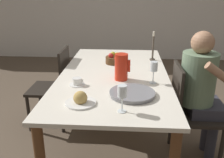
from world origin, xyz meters
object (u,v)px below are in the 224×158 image
at_px(chair_opposite, 55,85).
at_px(wine_glass_water, 154,67).
at_px(wine_glass_juice, 122,93).
at_px(teacup_near_person, 77,82).
at_px(person_seated, 201,86).
at_px(candlestick_tall, 153,49).
at_px(serving_tray, 132,93).
at_px(bread_plate, 80,100).
at_px(chair_person_side, 189,110).
at_px(fruit_bowl, 114,59).
at_px(red_pitcher, 121,67).

xyz_separation_m(chair_opposite, wine_glass_water, (1.02, -0.56, 0.41)).
distance_m(wine_glass_juice, teacup_near_person, 0.59).
bearing_deg(person_seated, candlestick_tall, -148.38).
distance_m(teacup_near_person, serving_tray, 0.48).
height_order(teacup_near_person, bread_plate, bread_plate).
distance_m(teacup_near_person, bread_plate, 0.35).
height_order(wine_glass_water, teacup_near_person, wine_glass_water).
height_order(wine_glass_juice, bread_plate, wine_glass_juice).
height_order(chair_person_side, candlestick_tall, candlestick_tall).
height_order(bread_plate, candlestick_tall, candlestick_tall).
relative_size(bread_plate, fruit_bowl, 1.26).
distance_m(serving_tray, candlestick_tall, 0.99).
distance_m(chair_person_side, person_seated, 0.24).
distance_m(person_seated, wine_glass_juice, 0.93).
distance_m(chair_person_side, wine_glass_water, 0.54).
bearing_deg(wine_glass_water, fruit_bowl, 123.67).
relative_size(chair_opposite, serving_tray, 2.61).
bearing_deg(chair_person_side, teacup_near_person, -81.76).
relative_size(chair_opposite, candlestick_tall, 2.84).
bearing_deg(bread_plate, red_pitcher, 61.79).
distance_m(chair_person_side, bread_plate, 1.04).
height_order(red_pitcher, fruit_bowl, red_pitcher).
relative_size(chair_person_side, teacup_near_person, 6.93).
bearing_deg(fruit_bowl, chair_opposite, 178.64).
relative_size(wine_glass_water, serving_tray, 0.55).
relative_size(red_pitcher, candlestick_tall, 0.73).
height_order(fruit_bowl, candlestick_tall, candlestick_tall).
height_order(chair_person_side, chair_opposite, same).
distance_m(wine_glass_juice, fruit_bowl, 1.08).
bearing_deg(candlestick_tall, wine_glass_water, -94.33).
bearing_deg(chair_person_side, wine_glass_water, -81.21).
bearing_deg(teacup_near_person, bread_plate, -74.99).
relative_size(chair_person_side, candlestick_tall, 2.84).
bearing_deg(wine_glass_water, red_pitcher, 166.11).
xyz_separation_m(chair_person_side, candlestick_tall, (-0.29, 0.64, 0.40)).
bearing_deg(wine_glass_water, chair_person_side, 8.79).
bearing_deg(teacup_near_person, wine_glass_water, 7.94).
bearing_deg(chair_person_side, red_pitcher, -91.29).
bearing_deg(chair_opposite, teacup_near_person, -148.48).
bearing_deg(candlestick_tall, person_seated, -58.38).
distance_m(person_seated, bread_plate, 1.09).
xyz_separation_m(chair_opposite, candlestick_tall, (1.07, 0.14, 0.40)).
bearing_deg(bread_plate, chair_opposite, 116.32).
bearing_deg(fruit_bowl, wine_glass_water, -56.33).
distance_m(serving_tray, fruit_bowl, 0.83).
relative_size(red_pitcher, bread_plate, 1.06).
height_order(chair_person_side, person_seated, person_seated).
bearing_deg(person_seated, bread_plate, -61.87).
bearing_deg(teacup_near_person, person_seated, 9.40).
bearing_deg(red_pitcher, candlestick_tall, 62.94).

